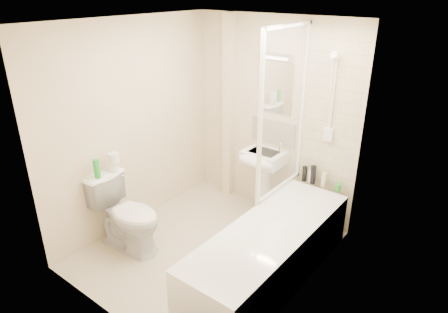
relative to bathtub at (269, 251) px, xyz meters
The scene contains 24 objects.
floor 0.81m from the bathtub, behind, with size 2.50×2.50×0.00m, color beige.
wall_back 1.68m from the bathtub, 122.03° to the left, with size 2.20×0.02×2.40m, color beige.
wall_left 2.06m from the bathtub, behind, with size 0.02×2.50×2.40m, color beige.
wall_right 0.98m from the bathtub, ahead, with size 0.02×2.50×2.40m, color beige.
ceiling 2.24m from the bathtub, behind, with size 2.20×2.50×0.02m, color white.
tile_back 1.64m from the bathtub, 90.00° to the left, with size 0.70×0.01×1.75m, color beige.
tile_right 1.19m from the bathtub, ahead, with size 0.01×2.10×1.75m, color beige.
pipe_boxing 2.00m from the bathtub, 140.26° to the left, with size 0.12×0.12×2.40m, color beige.
splashback 1.58m from the bathtub, 121.31° to the left, with size 0.60×0.01×0.30m, color beige.
mirror 1.90m from the bathtub, 121.35° to the left, with size 0.46×0.01×0.60m, color white.
strip_light 2.15m from the bathtub, 121.85° to the left, with size 0.42×0.07×0.07m, color silver.
bathtub is the anchor object (origin of this frame).
shower_screen 1.42m from the bathtub, 115.10° to the left, with size 0.04×0.92×1.80m.
shower_fixture 1.70m from the bathtub, 90.09° to the left, with size 0.10×0.16×0.99m.
pedestal_sink 1.26m from the bathtub, 126.92° to the left, with size 0.49×0.46×0.95m.
bottle_black_a 1.18m from the bathtub, 101.25° to the left, with size 0.06×0.06×0.18m, color black.
bottle_white_a 1.17m from the bathtub, 97.31° to the left, with size 0.06×0.06×0.16m, color silver.
bottle_black_b 1.17m from the bathtub, 95.92° to the left, with size 0.06×0.06×0.22m, color black.
bottle_cream 1.16m from the bathtub, 88.77° to the left, with size 0.06×0.06×0.17m, color beige.
bottle_green 1.17m from the bathtub, 79.89° to the left, with size 0.06×0.06×0.09m, color green.
toilet 1.57m from the bathtub, 160.02° to the right, with size 0.84×0.52×0.83m, color white.
toilet_roll_lower 1.89m from the bathtub, 165.23° to the right, with size 0.11×0.11×0.10m, color white.
toilet_roll_upper 1.90m from the bathtub, 165.27° to the right, with size 0.12×0.12×0.11m, color white.
green_bottle 1.96m from the bathtub, 158.99° to the right, with size 0.07×0.07×0.20m, color green.
Camera 1 is at (2.38, -2.76, 2.70)m, focal length 32.00 mm.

